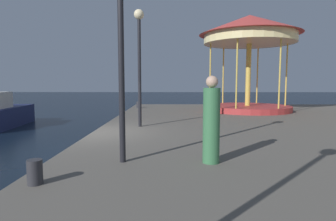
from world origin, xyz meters
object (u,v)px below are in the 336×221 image
at_px(bollard_center, 35,172).
at_px(lamp_post_mid_promenade, 120,7).
at_px(bollard_north, 138,105).
at_px(lamp_post_far_end, 139,47).
at_px(carousel, 249,40).
at_px(person_near_carousel, 211,123).

bearing_deg(bollard_center, lamp_post_mid_promenade, 47.62).
relative_size(bollard_center, bollard_north, 1.00).
distance_m(lamp_post_far_end, bollard_north, 8.10).
relative_size(lamp_post_far_end, bollard_north, 10.50).
xyz_separation_m(carousel, lamp_post_far_end, (-5.49, -5.82, -1.10)).
bearing_deg(person_near_carousel, bollard_north, 103.24).
distance_m(carousel, bollard_north, 7.66).
xyz_separation_m(carousel, lamp_post_mid_promenade, (-5.33, -10.49, -0.90)).
bearing_deg(lamp_post_mid_promenade, bollard_north, 95.11).
relative_size(lamp_post_far_end, person_near_carousel, 2.39).
distance_m(bollard_north, person_near_carousel, 12.64).
distance_m(lamp_post_mid_promenade, bollard_center, 3.37).
xyz_separation_m(lamp_post_far_end, person_near_carousel, (1.95, -4.71, -2.06)).
bearing_deg(bollard_north, bollard_center, -90.37).
bearing_deg(person_near_carousel, carousel, 71.42).
xyz_separation_m(bollard_north, person_near_carousel, (2.89, -12.29, 0.62)).
relative_size(bollard_center, person_near_carousel, 0.23).
xyz_separation_m(carousel, bollard_north, (-6.43, 1.77, -3.78)).
distance_m(carousel, person_near_carousel, 11.55).
bearing_deg(bollard_center, lamp_post_far_end, 80.23).
xyz_separation_m(bollard_center, bollard_north, (0.09, 13.56, 0.00)).
height_order(bollard_center, bollard_north, same).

